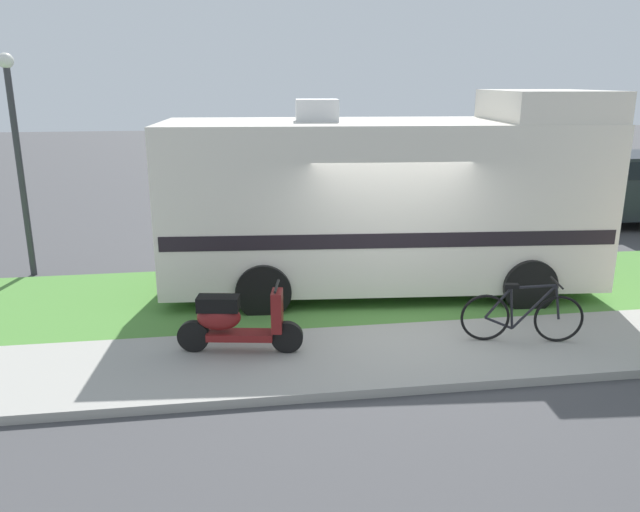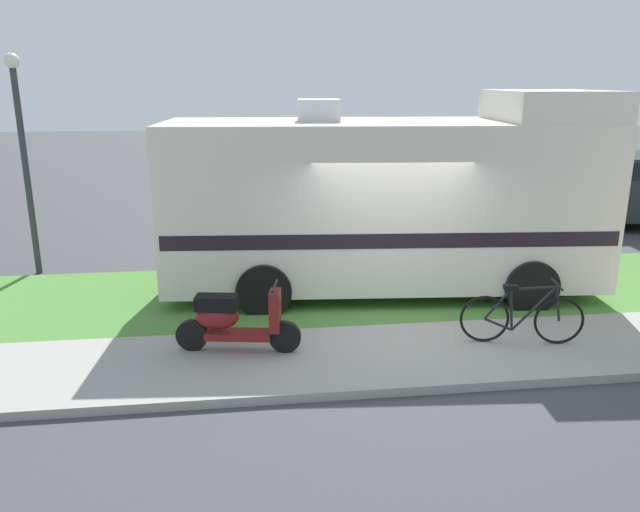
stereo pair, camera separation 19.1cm
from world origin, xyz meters
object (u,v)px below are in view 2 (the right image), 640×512
scooter (233,320)px  pickup_truck_near (615,189)px  street_lamp_post (23,144)px  bicycle (522,317)px  motorhome_rv (389,200)px

scooter → pickup_truck_near: size_ratio=0.32×
street_lamp_post → pickup_truck_near: bearing=10.1°
scooter → pickup_truck_near: 11.98m
bicycle → pickup_truck_near: size_ratio=0.32×
pickup_truck_near → street_lamp_post: street_lamp_post is taller
motorhome_rv → bicycle: bearing=-64.7°
bicycle → street_lamp_post: (-7.92, 4.70, 2.04)m
scooter → bicycle: bearing=-3.4°
scooter → pickup_truck_near: pickup_truck_near is taller
bicycle → pickup_truck_near: 9.18m
motorhome_rv → pickup_truck_near: bearing=31.8°
scooter → street_lamp_post: street_lamp_post is taller
bicycle → street_lamp_post: street_lamp_post is taller
motorhome_rv → bicycle: (1.29, -2.74, -1.18)m
pickup_truck_near → street_lamp_post: (-13.68, -2.43, 1.56)m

